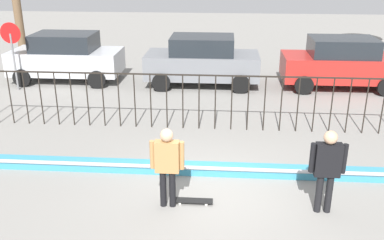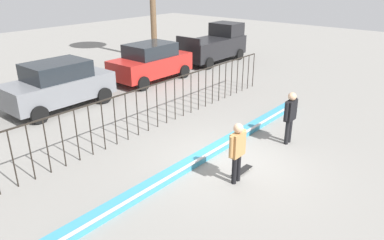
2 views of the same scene
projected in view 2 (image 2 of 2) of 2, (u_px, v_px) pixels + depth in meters
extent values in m
plane|color=gray|center=(233.00, 163.00, 10.63)|extent=(60.00, 60.00, 0.00)
cube|color=teal|center=(211.00, 151.00, 11.08)|extent=(11.00, 0.36, 0.22)
cylinder|color=#B2B2B7|center=(216.00, 150.00, 10.93)|extent=(11.00, 0.09, 0.09)
cylinder|color=black|center=(13.00, 159.00, 9.14)|extent=(0.04, 0.04, 1.63)
cylinder|color=black|center=(30.00, 152.00, 9.47)|extent=(0.04, 0.04, 1.63)
cylinder|color=black|center=(47.00, 146.00, 9.80)|extent=(0.04, 0.04, 1.63)
cylinder|color=black|center=(62.00, 141.00, 10.13)|extent=(0.04, 0.04, 1.63)
cylinder|color=black|center=(77.00, 135.00, 10.46)|extent=(0.04, 0.04, 1.63)
cylinder|color=black|center=(90.00, 130.00, 10.79)|extent=(0.04, 0.04, 1.63)
cylinder|color=black|center=(103.00, 126.00, 11.12)|extent=(0.04, 0.04, 1.63)
cylinder|color=black|center=(115.00, 121.00, 11.46)|extent=(0.04, 0.04, 1.63)
cylinder|color=black|center=(127.00, 117.00, 11.79)|extent=(0.04, 0.04, 1.63)
cylinder|color=black|center=(137.00, 113.00, 12.12)|extent=(0.04, 0.04, 1.63)
cylinder|color=black|center=(147.00, 109.00, 12.45)|extent=(0.04, 0.04, 1.63)
cylinder|color=black|center=(157.00, 106.00, 12.78)|extent=(0.04, 0.04, 1.63)
cylinder|color=black|center=(166.00, 102.00, 13.11)|extent=(0.04, 0.04, 1.63)
cylinder|color=black|center=(175.00, 99.00, 13.44)|extent=(0.04, 0.04, 1.63)
cylinder|color=black|center=(183.00, 96.00, 13.77)|extent=(0.04, 0.04, 1.63)
cylinder|color=black|center=(191.00, 93.00, 14.11)|extent=(0.04, 0.04, 1.63)
cylinder|color=black|center=(199.00, 90.00, 14.44)|extent=(0.04, 0.04, 1.63)
cylinder|color=black|center=(206.00, 88.00, 14.77)|extent=(0.04, 0.04, 1.63)
cylinder|color=black|center=(213.00, 85.00, 15.10)|extent=(0.04, 0.04, 1.63)
cylinder|color=black|center=(219.00, 83.00, 15.43)|extent=(0.04, 0.04, 1.63)
cylinder|color=black|center=(225.00, 80.00, 15.76)|extent=(0.04, 0.04, 1.63)
cylinder|color=black|center=(231.00, 78.00, 16.09)|extent=(0.04, 0.04, 1.63)
cylinder|color=black|center=(237.00, 76.00, 16.43)|extent=(0.04, 0.04, 1.63)
cylinder|color=black|center=(243.00, 74.00, 16.76)|extent=(0.04, 0.04, 1.63)
cylinder|color=black|center=(248.00, 72.00, 17.09)|extent=(0.04, 0.04, 1.63)
cylinder|color=black|center=(253.00, 70.00, 17.42)|extent=(0.04, 0.04, 1.63)
cube|color=black|center=(146.00, 87.00, 12.15)|extent=(14.00, 0.04, 0.04)
cylinder|color=black|center=(234.00, 170.00, 9.45)|extent=(0.13, 0.13, 0.78)
cylinder|color=black|center=(238.00, 168.00, 9.58)|extent=(0.13, 0.13, 0.78)
cube|color=#A87A47|center=(238.00, 145.00, 9.25)|extent=(0.48, 0.20, 0.65)
sphere|color=tan|center=(238.00, 128.00, 9.08)|extent=(0.25, 0.25, 0.25)
cylinder|color=#A87A47|center=(231.00, 147.00, 9.03)|extent=(0.10, 0.10, 0.58)
cylinder|color=#A87A47|center=(244.00, 140.00, 9.44)|extent=(0.10, 0.10, 0.58)
cube|color=black|center=(242.00, 171.00, 10.07)|extent=(0.80, 0.20, 0.02)
cylinder|color=silver|center=(245.00, 167.00, 10.32)|extent=(0.05, 0.03, 0.05)
cylinder|color=silver|center=(249.00, 169.00, 10.23)|extent=(0.05, 0.03, 0.05)
cylinder|color=silver|center=(234.00, 175.00, 9.94)|extent=(0.05, 0.03, 0.05)
cylinder|color=silver|center=(239.00, 177.00, 9.85)|extent=(0.05, 0.03, 0.05)
cylinder|color=black|center=(287.00, 133.00, 11.64)|extent=(0.13, 0.13, 0.80)
cylinder|color=black|center=(290.00, 131.00, 11.78)|extent=(0.13, 0.13, 0.80)
cube|color=black|center=(291.00, 110.00, 11.43)|extent=(0.49, 0.21, 0.66)
sphere|color=tan|center=(292.00, 96.00, 11.26)|extent=(0.26, 0.26, 0.26)
cylinder|color=black|center=(287.00, 112.00, 11.21)|extent=(0.10, 0.10, 0.59)
cylinder|color=black|center=(295.00, 107.00, 11.63)|extent=(0.10, 0.10, 0.59)
cube|color=slate|center=(59.00, 89.00, 14.70)|extent=(4.30, 1.90, 0.90)
cube|color=#1E2328|center=(56.00, 70.00, 14.40)|extent=(2.37, 1.71, 0.66)
cylinder|color=black|center=(78.00, 87.00, 16.47)|extent=(0.68, 0.22, 0.68)
cylinder|color=black|center=(104.00, 95.00, 15.34)|extent=(0.68, 0.22, 0.68)
cylinder|color=black|center=(15.00, 104.00, 14.40)|extent=(0.68, 0.22, 0.68)
cylinder|color=black|center=(39.00, 115.00, 13.27)|extent=(0.68, 0.22, 0.68)
cube|color=#B2231E|center=(151.00, 65.00, 18.42)|extent=(4.30, 1.90, 0.90)
cube|color=#1E2328|center=(150.00, 50.00, 18.12)|extent=(2.37, 1.71, 0.66)
cylinder|color=black|center=(158.00, 66.00, 20.19)|extent=(0.68, 0.22, 0.68)
cylinder|color=black|center=(184.00, 71.00, 19.06)|extent=(0.68, 0.22, 0.68)
cylinder|color=black|center=(117.00, 77.00, 18.12)|extent=(0.68, 0.22, 0.68)
cylinder|color=black|center=(143.00, 84.00, 16.99)|extent=(0.68, 0.22, 0.68)
cube|color=black|center=(212.00, 48.00, 22.25)|extent=(4.70, 1.90, 1.10)
cube|color=black|center=(227.00, 29.00, 22.92)|extent=(1.50, 1.75, 0.80)
cube|color=black|center=(188.00, 41.00, 20.35)|extent=(0.12, 1.75, 0.36)
cylinder|color=black|center=(215.00, 50.00, 24.16)|extent=(0.68, 0.22, 0.68)
cylinder|color=black|center=(239.00, 54.00, 23.03)|extent=(0.68, 0.22, 0.68)
cylinder|color=black|center=(184.00, 59.00, 21.89)|extent=(0.68, 0.22, 0.68)
cylinder|color=black|center=(209.00, 63.00, 20.76)|extent=(0.68, 0.22, 0.68)
cylinder|color=brown|center=(153.00, 3.00, 21.98)|extent=(0.36, 0.36, 6.92)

